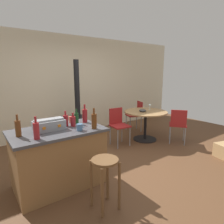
{
  "coord_description": "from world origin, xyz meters",
  "views": [
    {
      "loc": [
        -2.19,
        -2.83,
        1.74
      ],
      "look_at": [
        0.02,
        0.18,
        0.96
      ],
      "focal_mm": 31.17,
      "sensor_mm": 36.0,
      "label": 1
    }
  ],
  "objects_px": {
    "dining_table": "(145,118)",
    "bottle_3": "(85,115)",
    "wine_glass": "(150,105)",
    "cup_0": "(80,127)",
    "wooden_stool": "(105,173)",
    "cup_1": "(71,119)",
    "bottle_0": "(18,128)",
    "bottle_4": "(66,120)",
    "kitchen_island": "(59,157)",
    "bottle_1": "(73,121)",
    "bottle_6": "(77,118)",
    "serving_bowl": "(143,110)",
    "folding_chair_far": "(178,123)",
    "toolbox": "(49,125)",
    "wood_stove": "(78,122)",
    "bottle_5": "(94,121)",
    "bottle_2": "(36,131)",
    "folding_chair_near": "(118,123)",
    "folding_chair_left": "(136,113)"
  },
  "relations": [
    {
      "from": "dining_table",
      "to": "bottle_3",
      "type": "height_order",
      "value": "bottle_3"
    },
    {
      "from": "wine_glass",
      "to": "cup_0",
      "type": "bearing_deg",
      "value": -158.22
    },
    {
      "from": "wooden_stool",
      "to": "dining_table",
      "type": "bearing_deg",
      "value": 33.77
    },
    {
      "from": "bottle_3",
      "to": "cup_1",
      "type": "bearing_deg",
      "value": 148.12
    },
    {
      "from": "bottle_0",
      "to": "bottle_4",
      "type": "relative_size",
      "value": 1.24
    },
    {
      "from": "kitchen_island",
      "to": "bottle_1",
      "type": "height_order",
      "value": "bottle_1"
    },
    {
      "from": "bottle_6",
      "to": "serving_bowl",
      "type": "distance_m",
      "value": 2.13
    },
    {
      "from": "wooden_stool",
      "to": "bottle_6",
      "type": "xyz_separation_m",
      "value": [
        0.12,
        1.0,
        0.49
      ]
    },
    {
      "from": "wooden_stool",
      "to": "serving_bowl",
      "type": "height_order",
      "value": "serving_bowl"
    },
    {
      "from": "kitchen_island",
      "to": "bottle_4",
      "type": "height_order",
      "value": "bottle_4"
    },
    {
      "from": "folding_chair_far",
      "to": "toolbox",
      "type": "relative_size",
      "value": 1.95
    },
    {
      "from": "wood_stove",
      "to": "bottle_6",
      "type": "xyz_separation_m",
      "value": [
        -0.77,
        -1.53,
        0.5
      ]
    },
    {
      "from": "dining_table",
      "to": "bottle_1",
      "type": "bearing_deg",
      "value": -164.44
    },
    {
      "from": "wood_stove",
      "to": "bottle_5",
      "type": "bearing_deg",
      "value": -109.52
    },
    {
      "from": "bottle_4",
      "to": "serving_bowl",
      "type": "xyz_separation_m",
      "value": [
        2.26,
        0.55,
        -0.2
      ]
    },
    {
      "from": "bottle_5",
      "to": "cup_1",
      "type": "relative_size",
      "value": 2.84
    },
    {
      "from": "dining_table",
      "to": "wine_glass",
      "type": "bearing_deg",
      "value": 24.49
    },
    {
      "from": "wood_stove",
      "to": "cup_1",
      "type": "distance_m",
      "value": 1.69
    },
    {
      "from": "bottle_3",
      "to": "kitchen_island",
      "type": "bearing_deg",
      "value": -165.77
    },
    {
      "from": "wooden_stool",
      "to": "cup_1",
      "type": "xyz_separation_m",
      "value": [
        0.07,
        1.12,
        0.45
      ]
    },
    {
      "from": "bottle_6",
      "to": "bottle_4",
      "type": "bearing_deg",
      "value": -172.25
    },
    {
      "from": "wooden_stool",
      "to": "bottle_2",
      "type": "height_order",
      "value": "bottle_2"
    },
    {
      "from": "bottle_3",
      "to": "folding_chair_near",
      "type": "bearing_deg",
      "value": 28.26
    },
    {
      "from": "dining_table",
      "to": "folding_chair_near",
      "type": "distance_m",
      "value": 0.78
    },
    {
      "from": "wood_stove",
      "to": "bottle_3",
      "type": "bearing_deg",
      "value": -112.1
    },
    {
      "from": "dining_table",
      "to": "folding_chair_near",
      "type": "bearing_deg",
      "value": 169.6
    },
    {
      "from": "dining_table",
      "to": "bottle_3",
      "type": "relative_size",
      "value": 3.51
    },
    {
      "from": "wooden_stool",
      "to": "bottle_4",
      "type": "xyz_separation_m",
      "value": [
        -0.08,
        0.97,
        0.49
      ]
    },
    {
      "from": "wooden_stool",
      "to": "cup_0",
      "type": "distance_m",
      "value": 0.77
    },
    {
      "from": "wood_stove",
      "to": "bottle_2",
      "type": "distance_m",
      "value": 2.5
    },
    {
      "from": "toolbox",
      "to": "wine_glass",
      "type": "bearing_deg",
      "value": 14.15
    },
    {
      "from": "kitchen_island",
      "to": "bottle_5",
      "type": "relative_size",
      "value": 4.25
    },
    {
      "from": "bottle_3",
      "to": "dining_table",
      "type": "bearing_deg",
      "value": 14.78
    },
    {
      "from": "wooden_stool",
      "to": "folding_chair_near",
      "type": "height_order",
      "value": "folding_chair_near"
    },
    {
      "from": "bottle_6",
      "to": "kitchen_island",
      "type": "bearing_deg",
      "value": -160.54
    },
    {
      "from": "bottle_6",
      "to": "cup_0",
      "type": "distance_m",
      "value": 0.4
    },
    {
      "from": "bottle_0",
      "to": "cup_1",
      "type": "xyz_separation_m",
      "value": [
        0.87,
        0.26,
        -0.06
      ]
    },
    {
      "from": "folding_chair_left",
      "to": "kitchen_island",
      "type": "bearing_deg",
      "value": -154.34
    },
    {
      "from": "kitchen_island",
      "to": "cup_0",
      "type": "bearing_deg",
      "value": -43.43
    },
    {
      "from": "kitchen_island",
      "to": "bottle_3",
      "type": "bearing_deg",
      "value": 14.23
    },
    {
      "from": "bottle_6",
      "to": "cup_1",
      "type": "xyz_separation_m",
      "value": [
        -0.05,
        0.12,
        -0.04
      ]
    },
    {
      "from": "folding_chair_far",
      "to": "wood_stove",
      "type": "distance_m",
      "value": 2.47
    },
    {
      "from": "dining_table",
      "to": "bottle_1",
      "type": "xyz_separation_m",
      "value": [
        -2.29,
        -0.64,
        0.4
      ]
    },
    {
      "from": "bottle_3",
      "to": "bottle_5",
      "type": "relative_size",
      "value": 0.98
    },
    {
      "from": "bottle_0",
      "to": "serving_bowl",
      "type": "relative_size",
      "value": 1.66
    },
    {
      "from": "wood_stove",
      "to": "cup_1",
      "type": "bearing_deg",
      "value": -120.15
    },
    {
      "from": "bottle_6",
      "to": "cup_1",
      "type": "relative_size",
      "value": 2.22
    },
    {
      "from": "wooden_stool",
      "to": "folding_chair_left",
      "type": "distance_m",
      "value": 3.48
    },
    {
      "from": "kitchen_island",
      "to": "bottle_2",
      "type": "relative_size",
      "value": 4.51
    },
    {
      "from": "toolbox",
      "to": "bottle_1",
      "type": "relative_size",
      "value": 2.05
    }
  ]
}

